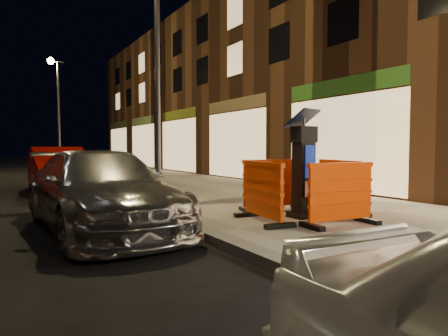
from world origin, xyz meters
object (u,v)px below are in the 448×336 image
barrier_kerbside (263,192)px  car_silver (101,230)px  barrier_bldgside (339,187)px  barrier_back (273,185)px  barrier_front (341,194)px  parking_kiosk (304,167)px  car_red (59,192)px

barrier_kerbside → car_silver: bearing=66.8°
barrier_bldgside → car_silver: 4.71m
barrier_back → barrier_front: bearing=-77.2°
barrier_front → car_silver: bearing=149.4°
parking_kiosk → barrier_front: 1.04m
barrier_kerbside → car_red: 8.82m
barrier_kerbside → car_silver: 3.00m
barrier_front → car_red: (-3.21, 9.45, -0.69)m
barrier_front → barrier_back: same height
barrier_bldgside → car_red: bearing=37.9°
barrier_front → car_red: size_ratio=0.30×
parking_kiosk → car_red: bearing=120.5°
car_silver → parking_kiosk: bearing=-25.9°
barrier_front → barrier_bldgside: 1.34m
barrier_kerbside → barrier_bldgside: bearing=-82.2°
barrier_kerbside → car_silver: barrier_kerbside is taller
barrier_front → car_red: 10.00m
car_silver → car_red: 6.99m
barrier_bldgside → car_silver: barrier_bldgside is taller
barrier_back → car_red: (-3.21, 7.55, -0.69)m
barrier_kerbside → parking_kiosk: bearing=-82.2°
barrier_bldgside → barrier_back: bearing=56.8°
barrier_front → car_red: barrier_front is taller
barrier_back → barrier_kerbside: same height
barrier_kerbside → car_red: barrier_kerbside is taller
barrier_kerbside → barrier_front: bearing=-127.2°
parking_kiosk → car_red: (-3.21, 8.50, -1.12)m
parking_kiosk → car_silver: size_ratio=0.39×
barrier_back → barrier_kerbside: bearing=-122.2°
barrier_bldgside → barrier_front: bearing=146.8°
barrier_bldgside → barrier_kerbside: bearing=101.8°
barrier_kerbside → barrier_bldgside: 1.90m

